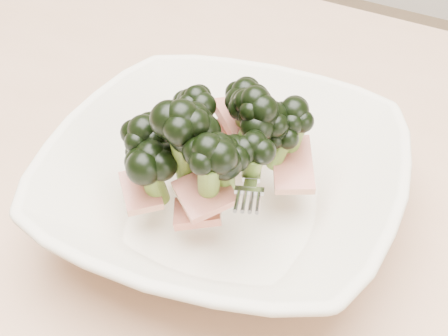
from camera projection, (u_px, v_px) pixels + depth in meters
The scene contains 2 objects.
dining_table at pixel (160, 258), 0.60m from camera, with size 1.20×0.80×0.75m.
broccoli_dish at pixel (222, 176), 0.48m from camera, with size 0.31×0.31×0.13m.
Camera 1 is at (0.26, -0.31, 1.10)m, focal length 50.00 mm.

